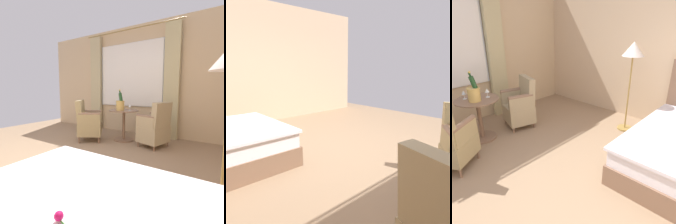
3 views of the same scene
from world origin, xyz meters
The scene contains 8 objects.
ground_plane centered at (0.00, 0.00, 0.00)m, with size 7.39×7.39×0.00m, color #977A5C.
wall_window_side centered at (-2.98, 0.00, 1.47)m, with size 0.27×6.01×2.94m.
side_table_round centered at (-2.09, 0.26, 0.43)m, with size 0.71×0.71×0.73m.
champagne_bucket centered at (-2.02, 0.20, 0.88)m, with size 0.21×0.21×0.49m.
wine_glass_near_bucket centered at (-2.05, 0.44, 0.84)m, with size 0.07×0.07×0.15m.
wine_glass_near_edge centered at (-2.25, 0.13, 0.84)m, with size 0.07×0.07×0.15m.
armchair_by_window centered at (-2.01, 1.06, 0.42)m, with size 0.68×0.66×0.96m.
armchair_facing_bed centered at (-1.62, -0.45, 0.44)m, with size 0.77×0.77×0.97m.
Camera 1 is at (1.51, 2.30, 1.20)m, focal length 28.00 mm.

